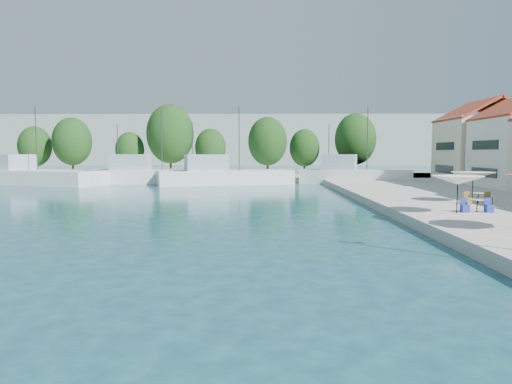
{
  "coord_description": "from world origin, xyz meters",
  "views": [
    {
      "loc": [
        -2.2,
        -3.24,
        4.09
      ],
      "look_at": [
        -2.44,
        26.0,
        1.54
      ],
      "focal_mm": 32.0,
      "sensor_mm": 36.0,
      "label": 1
    }
  ],
  "objects_px": {
    "trawler_01": "(21,175)",
    "trawler_04": "(353,176)",
    "trawler_02": "(147,175)",
    "umbrella_cream": "(473,176)",
    "umbrella_white": "(458,180)",
    "trawler_03": "(223,176)"
  },
  "relations": [
    {
      "from": "trawler_02",
      "to": "umbrella_cream",
      "type": "distance_m",
      "value": 40.61
    },
    {
      "from": "trawler_02",
      "to": "umbrella_cream",
      "type": "bearing_deg",
      "value": -44.57
    },
    {
      "from": "umbrella_white",
      "to": "umbrella_cream",
      "type": "relative_size",
      "value": 0.96
    },
    {
      "from": "trawler_01",
      "to": "umbrella_white",
      "type": "distance_m",
      "value": 53.86
    },
    {
      "from": "trawler_02",
      "to": "trawler_04",
      "type": "bearing_deg",
      "value": -3.32
    },
    {
      "from": "umbrella_white",
      "to": "umbrella_cream",
      "type": "distance_m",
      "value": 7.19
    },
    {
      "from": "trawler_04",
      "to": "umbrella_cream",
      "type": "bearing_deg",
      "value": -65.83
    },
    {
      "from": "trawler_02",
      "to": "trawler_03",
      "type": "height_order",
      "value": "same"
    },
    {
      "from": "umbrella_white",
      "to": "umbrella_cream",
      "type": "height_order",
      "value": "umbrella_white"
    },
    {
      "from": "trawler_03",
      "to": "trawler_02",
      "type": "bearing_deg",
      "value": 152.46
    },
    {
      "from": "umbrella_cream",
      "to": "umbrella_white",
      "type": "bearing_deg",
      "value": -121.16
    },
    {
      "from": "trawler_03",
      "to": "umbrella_cream",
      "type": "distance_m",
      "value": 32.19
    },
    {
      "from": "trawler_04",
      "to": "umbrella_cream",
      "type": "xyz_separation_m",
      "value": [
        2.99,
        -26.84,
        1.38
      ]
    },
    {
      "from": "trawler_03",
      "to": "umbrella_cream",
      "type": "xyz_separation_m",
      "value": [
        19.69,
        -25.43,
        1.38
      ]
    },
    {
      "from": "trawler_03",
      "to": "umbrella_cream",
      "type": "relative_size",
      "value": 5.65
    },
    {
      "from": "umbrella_white",
      "to": "trawler_03",
      "type": "bearing_deg",
      "value": 116.82
    },
    {
      "from": "trawler_04",
      "to": "umbrella_cream",
      "type": "height_order",
      "value": "trawler_04"
    },
    {
      "from": "trawler_03",
      "to": "umbrella_white",
      "type": "distance_m",
      "value": 35.42
    },
    {
      "from": "trawler_01",
      "to": "trawler_02",
      "type": "xyz_separation_m",
      "value": [
        16.31,
        0.53,
        0.0
      ]
    },
    {
      "from": "trawler_01",
      "to": "trawler_04",
      "type": "bearing_deg",
      "value": 20.05
    },
    {
      "from": "trawler_01",
      "to": "umbrella_white",
      "type": "relative_size",
      "value": 7.97
    },
    {
      "from": "trawler_01",
      "to": "umbrella_white",
      "type": "height_order",
      "value": "trawler_01"
    }
  ]
}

